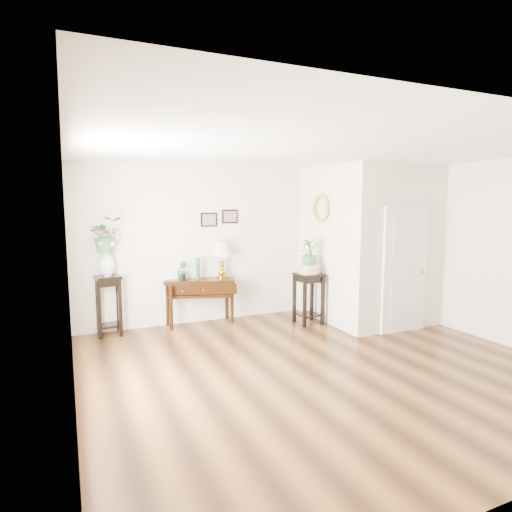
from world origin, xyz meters
TOP-DOWN VIEW (x-y plane):
  - floor at (0.00, 0.00)m, footprint 6.00×5.50m
  - ceiling at (0.00, 0.00)m, footprint 6.00×5.50m
  - wall_back at (0.00, 2.75)m, footprint 6.00×0.02m
  - wall_left at (-3.00, 0.00)m, footprint 0.02×5.50m
  - wall_right at (3.00, 0.00)m, footprint 0.02×5.50m
  - partition at (2.10, 1.77)m, footprint 1.80×1.95m
  - door at (2.10, 0.78)m, footprint 0.90×0.05m
  - art_print_left at (-0.65, 2.73)m, footprint 0.30×0.02m
  - art_print_right at (-0.25, 2.73)m, footprint 0.30×0.02m
  - wall_ornament at (1.16, 1.90)m, footprint 0.07×0.51m
  - console_table at (-0.88, 2.57)m, footprint 1.29×0.78m
  - table_lamp at (-0.48, 2.57)m, footprint 0.47×0.47m
  - green_vase at (-0.92, 2.57)m, footprint 0.09×0.09m
  - potted_plant at (-1.20, 2.57)m, footprint 0.21×0.19m
  - plant_stand_a at (-2.42, 2.57)m, footprint 0.43×0.43m
  - porcelain_vase at (-2.42, 2.57)m, footprint 0.31×0.31m
  - lily_arrangement at (-2.42, 2.57)m, footprint 0.57×0.51m
  - plant_stand_b at (0.90, 1.84)m, footprint 0.45×0.45m
  - ceramic_bowl at (0.90, 1.84)m, footprint 0.40×0.40m
  - narcissus at (0.90, 1.84)m, footprint 0.35×0.35m

SIDE VIEW (x-z plane):
  - floor at x=0.00m, z-range -0.01..0.01m
  - console_table at x=-0.88m, z-range 0.00..0.81m
  - plant_stand_b at x=0.90m, z-range 0.00..0.91m
  - plant_stand_a at x=-2.42m, z-range 0.00..0.98m
  - potted_plant at x=-1.20m, z-range 0.81..1.14m
  - green_vase at x=-0.92m, z-range 0.80..1.17m
  - ceramic_bowl at x=0.90m, z-range 0.91..1.07m
  - door at x=2.10m, z-range 0.00..2.10m
  - table_lamp at x=-0.48m, z-range 0.83..1.49m
  - porcelain_vase at x=-2.42m, z-range 0.99..1.42m
  - narcissus at x=0.90m, z-range 1.03..1.51m
  - wall_back at x=0.00m, z-range 0.00..2.80m
  - wall_left at x=-3.00m, z-range 0.00..2.80m
  - wall_right at x=3.00m, z-range 0.00..2.80m
  - partition at x=2.10m, z-range 0.00..2.80m
  - lily_arrangement at x=-2.42m, z-range 1.38..1.96m
  - art_print_left at x=-0.65m, z-range 1.73..1.98m
  - art_print_right at x=-0.25m, z-range 1.77..2.02m
  - wall_ornament at x=1.16m, z-range 1.79..2.30m
  - ceiling at x=0.00m, z-range 2.79..2.81m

